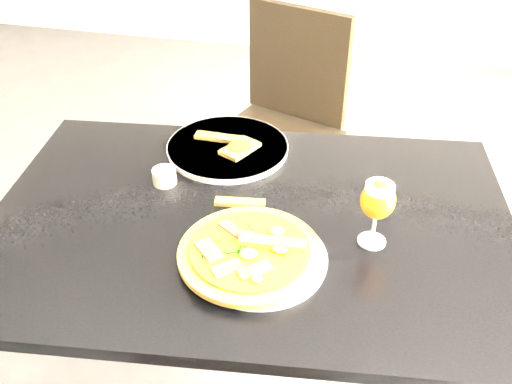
% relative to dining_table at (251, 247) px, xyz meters
% --- Properties ---
extents(dining_table, '(1.29, 0.94, 0.75)m').
position_rel_dining_table_xyz_m(dining_table, '(0.00, 0.00, 0.00)').
color(dining_table, black).
rests_on(dining_table, ground).
extents(chair_far, '(0.54, 0.54, 0.92)m').
position_rel_dining_table_xyz_m(chair_far, '(-0.09, 0.86, -0.15)').
color(chair_far, black).
rests_on(chair_far, ground).
extents(plate_main, '(0.30, 0.30, 0.01)m').
position_rel_dining_table_xyz_m(plate_main, '(0.05, -0.14, 0.10)').
color(plate_main, white).
rests_on(plate_main, dining_table).
extents(pizza, '(0.30, 0.30, 0.03)m').
position_rel_dining_table_xyz_m(pizza, '(0.03, -0.14, 0.12)').
color(pizza, brown).
rests_on(pizza, plate_main).
extents(plate_second, '(0.32, 0.32, 0.02)m').
position_rel_dining_table_xyz_m(plate_second, '(-0.13, 0.27, 0.10)').
color(plate_second, white).
rests_on(plate_second, dining_table).
extents(crust_scraps, '(0.19, 0.12, 0.01)m').
position_rel_dining_table_xyz_m(crust_scraps, '(-0.11, 0.26, 0.11)').
color(crust_scraps, brown).
rests_on(crust_scraps, plate_second).
extents(loose_crust, '(0.12, 0.04, 0.01)m').
position_rel_dining_table_xyz_m(loose_crust, '(-0.04, 0.04, 0.09)').
color(loose_crust, brown).
rests_on(loose_crust, dining_table).
extents(sauce_cup, '(0.06, 0.06, 0.04)m').
position_rel_dining_table_xyz_m(sauce_cup, '(-0.24, 0.09, 0.11)').
color(sauce_cup, beige).
rests_on(sauce_cup, dining_table).
extents(beer_glass, '(0.07, 0.07, 0.16)m').
position_rel_dining_table_xyz_m(beer_glass, '(0.28, -0.02, 0.20)').
color(beer_glass, silver).
rests_on(beer_glass, dining_table).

